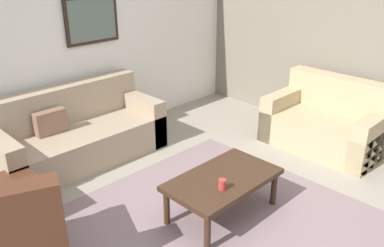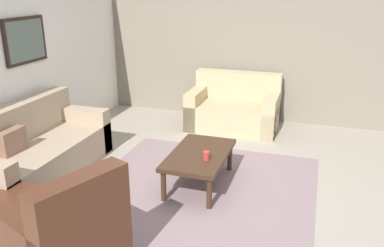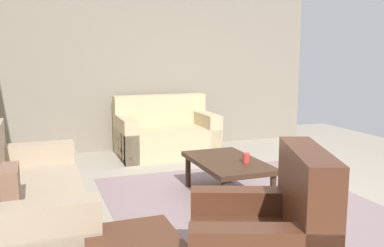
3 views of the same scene
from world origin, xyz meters
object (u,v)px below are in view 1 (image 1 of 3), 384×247
coffee_table (223,182)px  cup (222,184)px  couch_loveseat (328,124)px  framed_artwork (92,20)px  ottoman (12,202)px  couch_main (75,136)px

coffee_table → cup: size_ratio=11.02×
coffee_table → cup: cup is taller
couch_loveseat → framed_artwork: bearing=128.4°
framed_artwork → couch_loveseat: bearing=-51.6°
ottoman → coffee_table: size_ratio=0.51×
couch_loveseat → framed_artwork: (-1.91, 2.41, 1.28)m
couch_main → ottoman: 1.31m
couch_loveseat → coffee_table: bearing=-179.0°
couch_main → framed_artwork: framed_artwork is taller
coffee_table → framed_artwork: 2.75m
coffee_table → cup: bearing=-141.3°
cup → framed_artwork: 2.84m
ottoman → framed_artwork: (1.73, 1.12, 1.37)m
couch_main → couch_loveseat: size_ratio=1.41×
ottoman → coffee_table: bearing=-41.9°
coffee_table → framed_artwork: (0.24, 2.45, 1.22)m
coffee_table → cup: 0.23m
couch_loveseat → coffee_table: couch_loveseat is taller
cup → ottoman: bearing=132.1°
couch_main → framed_artwork: 1.48m
couch_loveseat → framed_artwork: 3.33m
framed_artwork → coffee_table: bearing=-95.5°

